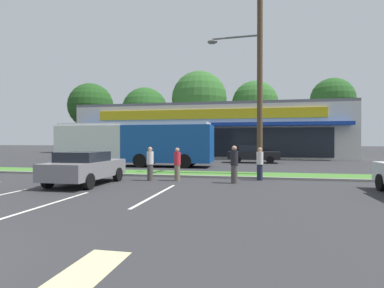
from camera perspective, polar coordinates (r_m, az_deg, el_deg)
name	(u,v)px	position (r m, az deg, el deg)	size (l,w,h in m)	color
grass_median	(153,173)	(18.02, -7.13, -5.31)	(56.00, 2.20, 0.12)	#427A2D
curb_lip	(146,175)	(16.88, -8.47, -5.71)	(56.00, 0.24, 0.12)	gray
parking_stripe_2	(44,206)	(10.22, -25.59, -10.19)	(0.12, 4.80, 0.01)	silver
parking_stripe_3	(156,195)	(11.16, -6.57, -9.23)	(0.12, 4.80, 0.01)	silver
lot_arrow	(88,270)	(5.15, -18.51, -21.08)	(0.70, 1.60, 0.01)	beige
storefront_building	(214,132)	(39.97, 4.01, 2.24)	(30.84, 14.59, 6.15)	beige
tree_far_left	(91,106)	(53.89, -18.11, 6.70)	(7.30, 7.30, 11.35)	#473323
tree_left	(145,110)	(48.71, -8.64, 6.12)	(7.01, 7.01, 10.15)	#473323
tree_mid_left	(199,99)	(47.78, 1.34, 8.29)	(8.37, 8.37, 12.53)	#473323
tree_mid	(255,104)	(48.79, 11.49, 7.19)	(7.06, 7.06, 11.09)	#473323
tree_mid_right	(333,100)	(46.62, 24.41, 7.40)	(5.88, 5.88, 10.46)	#473323
utility_pole	(257,72)	(17.54, 11.90, 12.81)	(3.03, 2.40, 10.56)	#4C3826
city_bus	(134,143)	(23.85, -10.56, 0.22)	(11.92, 2.77, 3.25)	#144793
car_0	(253,154)	(27.53, 11.14, -1.81)	(4.40, 1.93, 1.51)	black
car_2	(82,152)	(33.11, -19.59, -1.36)	(4.63, 1.99, 1.59)	#9E998C
car_3	(85,167)	(14.35, -19.04, -4.06)	(2.02, 4.20, 1.44)	slate
pedestrian_near_bench	(234,164)	(14.07, 7.77, -3.74)	(0.34, 0.34, 1.69)	#47423D
pedestrian_by_pole	(177,164)	(14.84, -2.73, -3.72)	(0.32, 0.32, 1.58)	#726651
pedestrian_mid	(260,164)	(15.35, 12.35, -3.57)	(0.32, 0.32, 1.59)	#1E2338
pedestrian_far	(150,164)	(15.03, -7.70, -3.61)	(0.33, 0.33, 1.61)	#47423D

